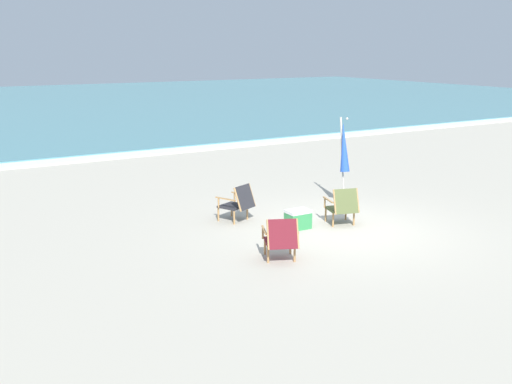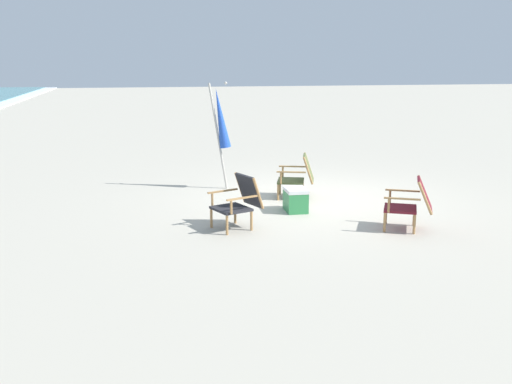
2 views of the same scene
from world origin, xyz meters
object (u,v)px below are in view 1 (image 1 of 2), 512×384
(beach_chair_front_left, at_px, (281,238))
(cooler_box, at_px, (298,219))
(beach_chair_far_center, at_px, (238,202))
(beach_chair_back_left, at_px, (343,205))
(umbrella_furled_blue, at_px, (344,148))

(beach_chair_front_left, relative_size, cooler_box, 1.81)
(beach_chair_far_center, distance_m, cooler_box, 1.37)
(beach_chair_front_left, height_order, beach_chair_far_center, beach_chair_far_center)
(beach_chair_far_center, height_order, cooler_box, beach_chair_far_center)
(cooler_box, bearing_deg, beach_chair_far_center, 126.77)
(beach_chair_back_left, height_order, umbrella_furled_blue, umbrella_furled_blue)
(beach_chair_back_left, xyz_separation_m, cooler_box, (-0.94, 0.29, -0.23))
(beach_chair_front_left, bearing_deg, umbrella_furled_blue, 36.52)
(beach_chair_front_left, bearing_deg, beach_chair_back_left, 26.95)
(beach_chair_far_center, bearing_deg, beach_chair_back_left, -38.10)
(beach_chair_back_left, height_order, cooler_box, beach_chair_back_left)
(beach_chair_far_center, height_order, beach_chair_back_left, beach_chair_back_left)
(beach_chair_far_center, xyz_separation_m, beach_chair_back_left, (1.75, -1.37, 0.00))
(beach_chair_back_left, xyz_separation_m, umbrella_furled_blue, (1.06, 1.32, 0.95))
(beach_chair_front_left, xyz_separation_m, beach_chair_back_left, (2.31, 1.18, 0.00))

